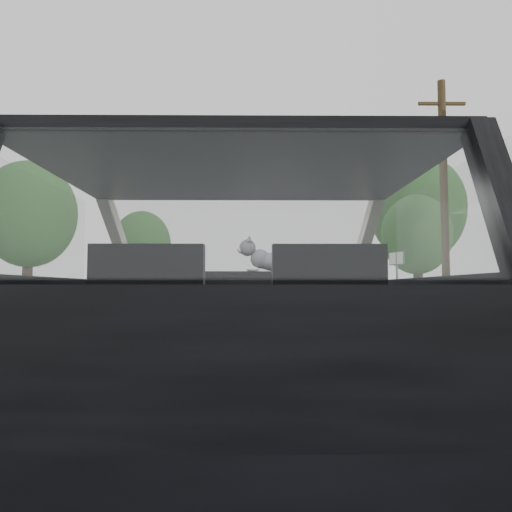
{
  "coord_description": "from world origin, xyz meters",
  "views": [
    {
      "loc": [
        0.06,
        -2.6,
        0.9
      ],
      "look_at": [
        0.09,
        0.56,
        1.1
      ],
      "focal_mm": 35.0,
      "sensor_mm": 36.0,
      "label": 1
    }
  ],
  "objects_px": {
    "other_car": "(241,290)",
    "highway_sign": "(397,280)",
    "utility_pole": "(444,197)",
    "subject_car": "(240,321)",
    "cat": "(284,260)"
  },
  "relations": [
    {
      "from": "subject_car",
      "to": "cat",
      "type": "distance_m",
      "value": 0.73
    },
    {
      "from": "cat",
      "to": "other_car",
      "type": "distance_m",
      "value": 22.01
    },
    {
      "from": "subject_car",
      "to": "highway_sign",
      "type": "xyz_separation_m",
      "value": [
        6.93,
        20.8,
        0.6
      ]
    },
    {
      "from": "highway_sign",
      "to": "subject_car",
      "type": "bearing_deg",
      "value": -131.38
    },
    {
      "from": "cat",
      "to": "other_car",
      "type": "xyz_separation_m",
      "value": [
        -0.74,
        22.0,
        -0.24
      ]
    },
    {
      "from": "subject_car",
      "to": "cat",
      "type": "height_order",
      "value": "subject_car"
    },
    {
      "from": "other_car",
      "to": "utility_pole",
      "type": "height_order",
      "value": "utility_pole"
    },
    {
      "from": "subject_car",
      "to": "highway_sign",
      "type": "bearing_deg",
      "value": 71.58
    },
    {
      "from": "other_car",
      "to": "utility_pole",
      "type": "xyz_separation_m",
      "value": [
        6.86,
        -9.06,
        3.07
      ]
    },
    {
      "from": "other_car",
      "to": "highway_sign",
      "type": "xyz_separation_m",
      "value": [
        7.4,
        -1.78,
        0.48
      ]
    },
    {
      "from": "subject_car",
      "to": "cat",
      "type": "relative_size",
      "value": 7.75
    },
    {
      "from": "other_car",
      "to": "utility_pole",
      "type": "bearing_deg",
      "value": -51.39
    },
    {
      "from": "other_car",
      "to": "cat",
      "type": "bearing_deg",
      "value": -86.6
    },
    {
      "from": "other_car",
      "to": "utility_pole",
      "type": "relative_size",
      "value": 0.65
    },
    {
      "from": "other_car",
      "to": "utility_pole",
      "type": "distance_m",
      "value": 11.78
    }
  ]
}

